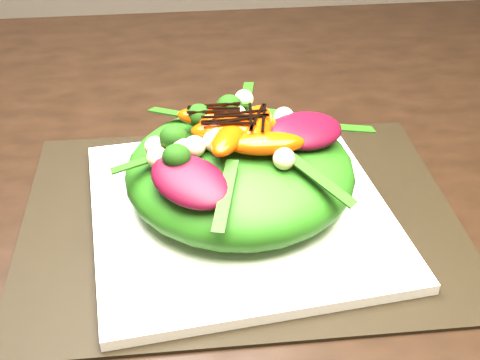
{
  "coord_description": "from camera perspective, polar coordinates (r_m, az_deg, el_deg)",
  "views": [
    {
      "loc": [
        0.22,
        -0.64,
        1.16
      ],
      "look_at": [
        0.27,
        -0.13,
        0.8
      ],
      "focal_mm": 48.0,
      "sensor_mm": 36.0,
      "label": 1
    }
  ],
  "objects": [
    {
      "name": "lettuce_mound",
      "position": [
        0.62,
        -0.0,
        0.8
      ],
      "size": [
        0.27,
        0.27,
        0.08
      ],
      "primitive_type": "ellipsoid",
      "rotation": [
        0.0,
        0.0,
        0.26
      ],
      "color": "#266012",
      "rests_on": "salad_bowl"
    },
    {
      "name": "radicchio_leaf",
      "position": [
        0.61,
        5.84,
        4.39
      ],
      "size": [
        0.1,
        0.08,
        0.02
      ],
      "primitive_type": "ellipsoid",
      "rotation": [
        0.0,
        0.0,
        0.46
      ],
      "color": "#3E0615",
      "rests_on": "lettuce_mound"
    },
    {
      "name": "plate_base",
      "position": [
        0.65,
        -0.0,
        -2.81
      ],
      "size": [
        0.32,
        0.32,
        0.01
      ],
      "primitive_type": "cube",
      "rotation": [
        0.0,
        0.0,
        0.11
      ],
      "color": "white",
      "rests_on": "placemat"
    },
    {
      "name": "orange_segment",
      "position": [
        0.61,
        -2.29,
        5.48
      ],
      "size": [
        0.07,
        0.06,
        0.02
      ],
      "primitive_type": "ellipsoid",
      "rotation": [
        0.0,
        0.0,
        0.53
      ],
      "color": "#C62F03",
      "rests_on": "lettuce_mound"
    },
    {
      "name": "placemat",
      "position": [
        0.65,
        -0.0,
        -3.31
      ],
      "size": [
        0.44,
        0.33,
        0.0
      ],
      "primitive_type": "cube",
      "rotation": [
        0.0,
        0.0,
        -0.0
      ],
      "color": "black",
      "rests_on": "dining_table"
    },
    {
      "name": "macadamia_nut",
      "position": [
        0.57,
        4.77,
        2.25
      ],
      "size": [
        0.02,
        0.02,
        0.02
      ],
      "primitive_type": "sphere",
      "rotation": [
        0.0,
        0.0,
        -0.04
      ],
      "color": "#C8BA8D",
      "rests_on": "lettuce_mound"
    },
    {
      "name": "balsamic_drizzle",
      "position": [
        0.61,
        -2.31,
        6.28
      ],
      "size": [
        0.04,
        0.02,
        0.0
      ],
      "primitive_type": "cube",
      "rotation": [
        0.0,
        0.0,
        0.53
      ],
      "color": "black",
      "rests_on": "orange_segment"
    },
    {
      "name": "salad_bowl",
      "position": [
        0.64,
        -0.0,
        -1.77
      ],
      "size": [
        0.27,
        0.27,
        0.02
      ],
      "primitive_type": "cylinder",
      "rotation": [
        0.0,
        0.0,
        -0.1
      ],
      "color": "white",
      "rests_on": "plate_base"
    },
    {
      "name": "broccoli_floret",
      "position": [
        0.62,
        -6.79,
        5.47
      ],
      "size": [
        0.04,
        0.04,
        0.04
      ],
      "primitive_type": "sphere",
      "rotation": [
        0.0,
        0.0,
        -0.23
      ],
      "color": "black",
      "rests_on": "lettuce_mound"
    }
  ]
}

